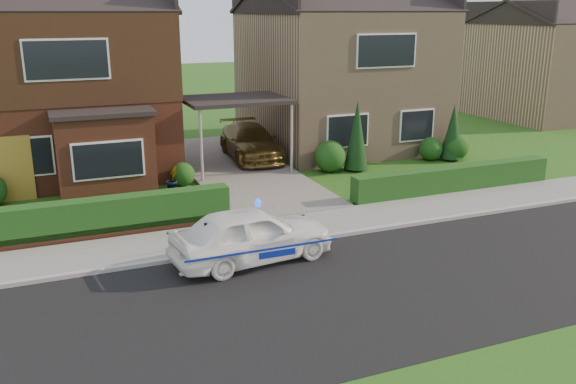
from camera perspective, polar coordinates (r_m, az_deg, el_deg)
ground at (r=13.97m, az=9.21°, el=-8.52°), size 120.00×120.00×0.00m
road at (r=13.97m, az=9.21°, el=-8.52°), size 60.00×6.00×0.02m
kerb at (r=16.40m, az=3.68°, el=-4.21°), size 60.00×0.16×0.12m
sidewalk at (r=17.29m, az=2.16°, el=-3.10°), size 60.00×2.00×0.10m
driveway at (r=23.46m, az=-4.83°, el=2.21°), size 3.80×12.00×0.12m
house_left at (r=24.70m, az=-20.33°, el=10.82°), size 7.50×9.53×7.25m
house_right at (r=27.80m, az=4.74°, el=12.00°), size 7.50×8.06×7.25m
carport_link at (r=22.91m, az=-4.96°, el=8.48°), size 3.80×3.00×2.77m
dwarf_wall at (r=17.01m, az=-17.74°, el=-3.79°), size 7.70×0.25×0.36m
hedge_left at (r=17.21m, az=-17.73°, el=-4.19°), size 7.50×0.55×0.90m
hedge_right at (r=21.22m, az=15.12°, el=-0.05°), size 7.50×0.55×0.80m
shrub_left_mid at (r=20.85m, az=-13.96°, el=1.63°), size 1.32×1.32×1.32m
shrub_left_near at (r=21.47m, az=-9.83°, el=1.64°), size 0.84×0.84×0.84m
shrub_right_near at (r=23.05m, az=3.97°, el=3.35°), size 1.20×1.20×1.20m
shrub_right_mid at (r=25.49m, az=13.20°, el=3.96°), size 0.96×0.96×0.96m
shrub_right_far at (r=25.83m, az=15.41°, el=4.10°), size 1.08×1.08×1.08m
conifer_a at (r=23.18m, az=6.45°, el=5.13°), size 0.90×0.90×2.60m
conifer_b at (r=25.60m, az=15.15°, el=5.29°), size 0.90×0.90×2.20m
neighbour_right at (r=37.96m, az=23.05°, el=10.38°), size 6.50×7.00×5.20m
police_car at (r=14.77m, az=-3.42°, el=-4.03°), size 3.66×4.14×1.52m
driveway_car at (r=24.74m, az=-3.53°, el=4.70°), size 2.20×4.68×1.32m
potted_plant_b at (r=20.80m, az=-10.80°, el=1.14°), size 0.60×0.57×0.86m
potted_plant_c at (r=18.23m, az=-7.69°, el=-1.20°), size 0.40×0.40×0.70m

